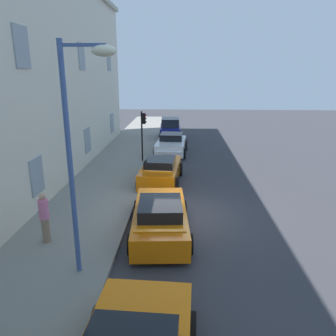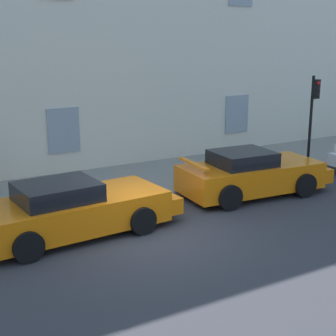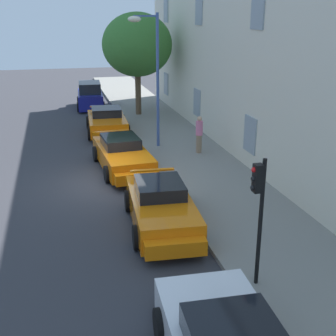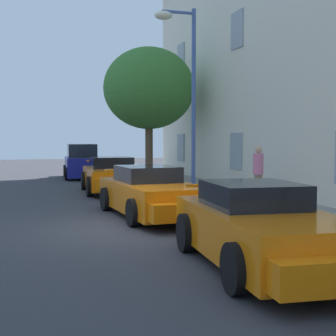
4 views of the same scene
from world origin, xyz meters
name	(u,v)px [view 2 (image 2 of 4)]	position (x,y,z in m)	size (l,w,h in m)	color
ground_plane	(147,233)	(0.00, 0.00, 0.00)	(80.00, 80.00, 0.00)	#333338
sidewalk	(86,189)	(0.00, 4.01, 0.07)	(60.00, 3.84, 0.14)	gray
building_facade	(35,12)	(0.00, 8.42, 5.47)	(36.17, 5.47, 10.91)	beige
sportscar_yellow_flank	(78,209)	(-1.43, 0.81, 0.61)	(5.06, 2.30, 1.35)	orange
sportscar_white_middle	(255,174)	(4.29, 1.13, 0.62)	(4.74, 2.28, 1.38)	orange
traffic_light	(313,105)	(7.97, 2.52, 2.32)	(0.22, 0.36, 3.18)	black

